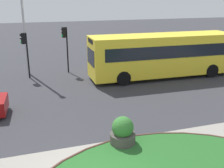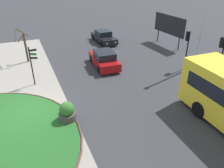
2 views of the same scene
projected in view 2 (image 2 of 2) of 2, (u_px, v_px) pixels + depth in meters
The scene contains 10 objects.
ground at pixel (30, 112), 13.95m from camera, with size 120.00×120.00×0.00m, color #333338.
signpost_directional at pixel (32, 63), 16.35m from camera, with size 0.37×0.59×3.05m.
car_near_lane at pixel (104, 59), 19.96m from camera, with size 4.26×2.06×1.47m.
car_far_lane at pixel (104, 37), 26.42m from camera, with size 4.40×1.89×1.39m.
traffic_light_near at pixel (187, 42), 18.72m from camera, with size 0.49×0.30×3.33m.
traffic_light_far at pixel (221, 50), 16.41m from camera, with size 0.48×0.31×3.57m.
lamppost_tall at pixel (205, 12), 17.97m from camera, with size 0.32×0.32×9.08m.
billboard_left at pixel (169, 25), 24.61m from camera, with size 4.89×0.51×3.39m.
planter_near_signpost at pixel (67, 112), 12.95m from camera, with size 1.04×1.04×1.24m.
street_tree_bare at pixel (25, 45), 20.48m from camera, with size 1.37×1.28×3.33m.
Camera 2 is at (12.58, 0.25, 8.11)m, focal length 35.57 mm.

